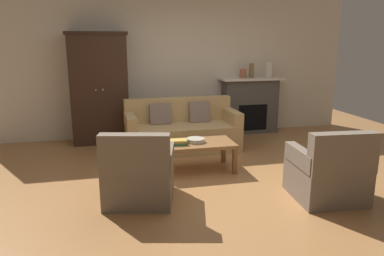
# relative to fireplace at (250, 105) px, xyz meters

# --- Properties ---
(ground_plane) EXTENTS (9.60, 9.60, 0.00)m
(ground_plane) POSITION_rel_fireplace_xyz_m (-1.55, -2.30, -0.57)
(ground_plane) COLOR #B27A47
(back_wall) EXTENTS (7.20, 0.10, 2.80)m
(back_wall) POSITION_rel_fireplace_xyz_m (-1.55, 0.25, 0.83)
(back_wall) COLOR silver
(back_wall) RESTS_ON ground
(fireplace) EXTENTS (1.26, 0.48, 1.12)m
(fireplace) POSITION_rel_fireplace_xyz_m (0.00, 0.00, 0.00)
(fireplace) COLOR #4C4947
(fireplace) RESTS_ON ground
(armoire) EXTENTS (1.06, 0.57, 2.00)m
(armoire) POSITION_rel_fireplace_xyz_m (-2.95, -0.08, 0.43)
(armoire) COLOR #382319
(armoire) RESTS_ON ground
(couch) EXTENTS (1.94, 0.89, 0.86)m
(couch) POSITION_rel_fireplace_xyz_m (-1.60, -0.88, -0.25)
(couch) COLOR tan
(couch) RESTS_ON ground
(coffee_table) EXTENTS (1.10, 0.60, 0.42)m
(coffee_table) POSITION_rel_fireplace_xyz_m (-1.62, -1.99, -0.20)
(coffee_table) COLOR olive
(coffee_table) RESTS_ON ground
(fruit_bowl) EXTENTS (0.26, 0.26, 0.06)m
(fruit_bowl) POSITION_rel_fireplace_xyz_m (-1.62, -1.98, -0.12)
(fruit_bowl) COLOR beige
(fruit_bowl) RESTS_ON coffee_table
(book_stack) EXTENTS (0.25, 0.19, 0.07)m
(book_stack) POSITION_rel_fireplace_xyz_m (-1.89, -2.04, -0.11)
(book_stack) COLOR #427A4C
(book_stack) RESTS_ON coffee_table
(mantel_vase_terracotta) EXTENTS (0.13, 0.13, 0.18)m
(mantel_vase_terracotta) POSITION_rel_fireplace_xyz_m (-0.18, -0.02, 0.64)
(mantel_vase_terracotta) COLOR #A86042
(mantel_vase_terracotta) RESTS_ON fireplace
(mantel_vase_bronze) EXTENTS (0.09, 0.09, 0.29)m
(mantel_vase_bronze) POSITION_rel_fireplace_xyz_m (-0.00, -0.02, 0.69)
(mantel_vase_bronze) COLOR olive
(mantel_vase_bronze) RESTS_ON fireplace
(mantel_vase_cream) EXTENTS (0.14, 0.14, 0.31)m
(mantel_vase_cream) POSITION_rel_fireplace_xyz_m (0.38, -0.02, 0.70)
(mantel_vase_cream) COLOR beige
(mantel_vase_cream) RESTS_ON fireplace
(armchair_near_left) EXTENTS (0.92, 0.92, 0.88)m
(armchair_near_left) POSITION_rel_fireplace_xyz_m (-2.51, -2.88, -0.25)
(armchair_near_left) COLOR #756656
(armchair_near_left) RESTS_ON ground
(armchair_near_right) EXTENTS (0.83, 0.83, 0.88)m
(armchair_near_right) POSITION_rel_fireplace_xyz_m (-0.34, -3.33, -0.25)
(armchair_near_right) COLOR #756656
(armchair_near_right) RESTS_ON ground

